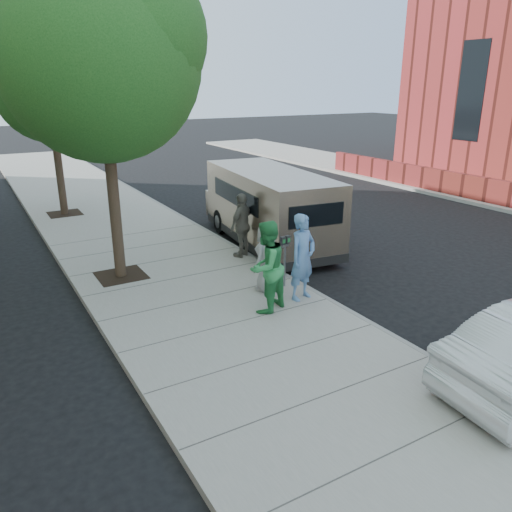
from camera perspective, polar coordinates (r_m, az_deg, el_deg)
name	(u,v)px	position (r m, az deg, el deg)	size (l,w,h in m)	color
ground	(243,295)	(12.22, -1.51, -4.44)	(120.00, 120.00, 0.00)	black
sidewalk	(206,300)	(11.78, -5.78, -5.07)	(5.00, 60.00, 0.15)	gray
curb_face	(292,281)	(12.89, 4.11, -2.83)	(0.12, 60.00, 0.16)	gray
church_wall	(512,195)	(22.68, 27.22, 6.24)	(0.30, 22.00, 1.00)	maroon
tree_near	(102,52)	(12.64, -17.20, 21.35)	(4.62, 4.60, 7.53)	black
tree_far	(49,84)	(20.07, -22.53, 17.74)	(3.92, 3.80, 6.49)	black
parking_meter	(285,250)	(12.04, 3.33, 0.66)	(0.27, 0.12, 1.28)	gray
van	(268,206)	(15.71, 1.37, 5.72)	(2.84, 6.55, 2.35)	tan
person_officer	(303,257)	(11.35, 5.35, -0.14)	(0.73, 0.48, 2.01)	#5B87C1
person_green_shirt	(266,267)	(10.68, 1.19, -1.26)	(0.98, 0.77, 2.02)	green
person_gray_shirt	(267,257)	(11.84, 1.25, -0.08)	(0.82, 0.53, 1.68)	#9E9FA1
person_striped_polo	(242,225)	(14.20, -1.56, 3.55)	(1.08, 0.45, 1.85)	slate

